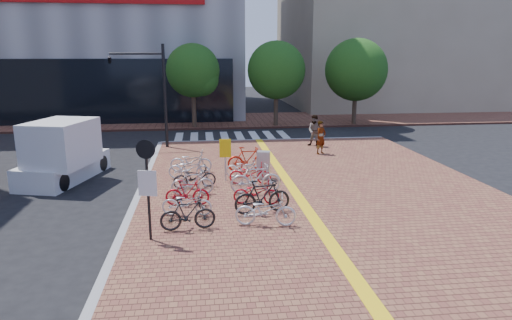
{
  "coord_description": "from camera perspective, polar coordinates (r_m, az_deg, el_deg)",
  "views": [
    {
      "loc": [
        -1.57,
        -15.7,
        5.39
      ],
      "look_at": [
        0.56,
        1.6,
        1.3
      ],
      "focal_mm": 32.0,
      "sensor_mm": 36.0,
      "label": 1
    }
  ],
  "objects": [
    {
      "name": "crosswalk",
      "position": [
        30.26,
        -2.99,
        2.93
      ],
      "size": [
        7.5,
        4.0,
        0.01
      ],
      "color": "silver",
      "rests_on": "ground"
    },
    {
      "name": "bike_6",
      "position": [
        20.76,
        -8.14,
        -0.15
      ],
      "size": [
        1.97,
        0.95,
        0.99
      ],
      "primitive_type": "imported",
      "rotation": [
        0.0,
        0.0,
        1.41
      ],
      "color": "silver",
      "rests_on": "sidewalk"
    },
    {
      "name": "bike_2",
      "position": [
        16.24,
        -8.58,
        -4.05
      ],
      "size": [
        1.57,
        0.54,
        0.93
      ],
      "primitive_type": "imported",
      "rotation": [
        0.0,
        0.0,
        1.5
      ],
      "color": "#A80C1A",
      "rests_on": "sidewalk"
    },
    {
      "name": "kerb_north",
      "position": [
        28.57,
        2.31,
        2.47
      ],
      "size": [
        14.0,
        0.25,
        0.15
      ],
      "primitive_type": "cube",
      "color": "gray",
      "rests_on": "ground"
    },
    {
      "name": "kerb_west",
      "position": [
        12.19,
        -18.28,
        -13.34
      ],
      "size": [
        0.25,
        34.0,
        0.15
      ],
      "primitive_type": "cube",
      "color": "gray",
      "rests_on": "ground"
    },
    {
      "name": "bike_9",
      "position": [
        16.19,
        0.04,
        -4.08
      ],
      "size": [
        1.71,
        0.86,
        0.86
      ],
      "primitive_type": "imported",
      "rotation": [
        0.0,
        0.0,
        1.38
      ],
      "color": "#A60B17",
      "rests_on": "sidewalk"
    },
    {
      "name": "street_trees",
      "position": [
        33.83,
        4.34,
        10.97
      ],
      "size": [
        16.2,
        4.6,
        6.35
      ],
      "color": "#38281E",
      "rests_on": "far_sidewalk"
    },
    {
      "name": "sidewalk",
      "position": [
        12.79,
        14.93,
        -11.82
      ],
      "size": [
        14.0,
        34.0,
        0.15
      ],
      "primitive_type": "cube",
      "color": "brown",
      "rests_on": "ground"
    },
    {
      "name": "bike_12",
      "position": [
        19.67,
        -1.48,
        -0.98
      ],
      "size": [
        1.68,
        0.85,
        0.84
      ],
      "primitive_type": "imported",
      "rotation": [
        0.0,
        0.0,
        1.38
      ],
      "color": "white",
      "rests_on": "sidewalk"
    },
    {
      "name": "bike_5",
      "position": [
        19.6,
        -8.34,
        -1.03
      ],
      "size": [
        1.86,
        0.89,
        0.94
      ],
      "primitive_type": "imported",
      "rotation": [
        0.0,
        0.0,
        1.42
      ],
      "color": "silver",
      "rests_on": "sidewalk"
    },
    {
      "name": "pedestrian_b",
      "position": [
        26.45,
        7.39,
        3.64
      ],
      "size": [
        1.1,
        1.02,
        1.8
      ],
      "primitive_type": "imported",
      "rotation": [
        0.0,
        0.0,
        -0.52
      ],
      "color": "#505565",
      "rests_on": "sidewalk"
    },
    {
      "name": "notice_sign",
      "position": [
        13.06,
        -13.45,
        -2.17
      ],
      "size": [
        0.54,
        0.19,
        2.95
      ],
      "color": "black",
      "rests_on": "sidewalk"
    },
    {
      "name": "ground",
      "position": [
        16.68,
        -1.25,
        -5.66
      ],
      "size": [
        120.0,
        120.0,
        0.0
      ],
      "primitive_type": "plane",
      "color": "black",
      "rests_on": "ground"
    },
    {
      "name": "box_truck",
      "position": [
        21.34,
        -23.14,
        0.99
      ],
      "size": [
        3.18,
        5.02,
        2.69
      ],
      "color": "silver",
      "rests_on": "ground"
    },
    {
      "name": "yellow_sign",
      "position": [
        19.01,
        -3.87,
        1.01
      ],
      "size": [
        0.48,
        0.11,
        1.78
      ],
      "color": "#B7B7BC",
      "rests_on": "sidewalk"
    },
    {
      "name": "bike_13",
      "position": [
        20.69,
        -1.02,
        0.13
      ],
      "size": [
        1.89,
        0.62,
        1.12
      ],
      "primitive_type": "imported",
      "rotation": [
        0.0,
        0.0,
        1.62
      ],
      "color": "#AC1B0C",
      "rests_on": "sidewalk"
    },
    {
      "name": "bike_0",
      "position": [
        14.02,
        -8.53,
        -6.69
      ],
      "size": [
        1.72,
        0.63,
        1.01
      ],
      "primitive_type": "imported",
      "rotation": [
        0.0,
        0.0,
        1.66
      ],
      "color": "black",
      "rests_on": "sidewalk"
    },
    {
      "name": "bike_11",
      "position": [
        18.63,
        -0.72,
        -1.7
      ],
      "size": [
        1.78,
        0.85,
        0.9
      ],
      "primitive_type": "imported",
      "rotation": [
        0.0,
        0.0,
        1.42
      ],
      "color": "red",
      "rests_on": "sidewalk"
    },
    {
      "name": "utility_box",
      "position": [
        19.45,
        0.94,
        -0.62
      ],
      "size": [
        0.62,
        0.51,
        1.19
      ],
      "primitive_type": "cube",
      "rotation": [
        0.0,
        0.0,
        -0.24
      ],
      "color": "#B0B0B5",
      "rests_on": "sidewalk"
    },
    {
      "name": "far_sidewalk",
      "position": [
        37.12,
        -4.54,
        4.92
      ],
      "size": [
        70.0,
        8.0,
        0.15
      ],
      "primitive_type": "cube",
      "color": "brown",
      "rests_on": "ground"
    },
    {
      "name": "bike_7",
      "position": [
        14.19,
        1.2,
        -6.3
      ],
      "size": [
        1.99,
        0.99,
        1.0
      ],
      "primitive_type": "imported",
      "rotation": [
        0.0,
        0.0,
        1.39
      ],
      "color": "silver",
      "rests_on": "sidewalk"
    },
    {
      "name": "bike_10",
      "position": [
        17.39,
        -0.04,
        -2.32
      ],
      "size": [
        1.97,
        0.62,
        1.17
      ],
      "primitive_type": "imported",
      "rotation": [
        0.0,
        0.0,
        1.61
      ],
      "color": "silver",
      "rests_on": "sidewalk"
    },
    {
      "name": "tactile_strip",
      "position": [
        12.44,
        10.58,
        -11.92
      ],
      "size": [
        0.4,
        34.0,
        0.01
      ],
      "primitive_type": "cube",
      "color": "yellow",
      "rests_on": "sidewalk"
    },
    {
      "name": "pedestrian_a",
      "position": [
        24.44,
        8.12,
        2.79
      ],
      "size": [
        0.77,
        0.71,
        1.76
      ],
      "primitive_type": "imported",
      "rotation": [
        0.0,
        0.0,
        0.59
      ],
      "color": "gray",
      "rests_on": "sidewalk"
    },
    {
      "name": "traffic_light_pole",
      "position": [
        26.35,
        -14.34,
        10.03
      ],
      "size": [
        3.09,
        1.19,
        5.75
      ],
      "color": "black",
      "rests_on": "sidewalk"
    },
    {
      "name": "building_beige",
      "position": [
        51.69,
        15.94,
        16.72
      ],
      "size": [
        20.0,
        18.0,
        18.0
      ],
      "primitive_type": "cube",
      "color": "gray",
      "rests_on": "ground"
    },
    {
      "name": "bike_8",
      "position": [
        15.25,
        0.8,
        -4.59
      ],
      "size": [
        2.0,
        0.86,
        1.16
      ],
      "primitive_type": "imported",
      "rotation": [
        0.0,
        0.0,
        1.74
      ],
      "color": "black",
      "rests_on": "sidewalk"
    },
    {
      "name": "bike_4",
      "position": [
        18.28,
        -7.69,
        -2.11
      ],
      "size": [
        1.78,
        0.88,
        0.9
      ],
      "primitive_type": "imported",
      "rotation": [
        0.0,
        0.0,
        1.74
      ],
      "color": "black",
      "rests_on": "sidewalk"
    },
    {
      "name": "bike_3",
      "position": [
        17.41,
        -7.97,
        -2.79
      ],
      "size": [
        1.63,
        0.53,
        0.97
      ],
      "primitive_type": "imported",
      "rotation": [
        0.0,
        0.0,
        1.62
      ],
      "color": "#BAB9BF",
      "rests_on": "sidewalk"
    },
    {
      "name": "bike_1",
      "position": [
        15.25,
        -8.65,
        -5.31
      ],
      "size": [
        1.74,
        0.84,
        0.88
      ],
      "primitive_type": "imported",
      "rotation": [
        0.0,
        0.0,
        1.41
      ],
      "color": "silver",
      "rests_on": "sidewalk"
    }
  ]
}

